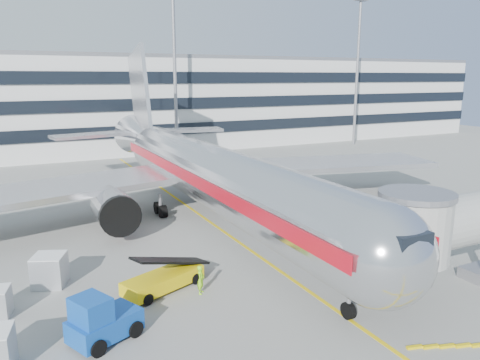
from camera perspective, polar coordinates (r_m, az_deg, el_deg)
name	(u,v)px	position (r m, az deg, el deg)	size (l,w,h in m)	color
ground	(270,264)	(31.60, 3.68, -10.19)	(180.00, 180.00, 0.00)	gray
lead_in_line	(211,223)	(40.02, -3.54, -5.22)	(0.25, 70.00, 0.01)	yellow
main_jet	(203,171)	(40.50, -4.57, 1.16)	(50.95, 48.70, 16.06)	silver
terminal	(101,103)	(84.51, -16.58, 9.03)	(150.00, 24.25, 15.60)	silver
light_mast_centre	(174,57)	(70.95, -7.99, 14.58)	(2.40, 1.20, 25.45)	gray
light_mast_east	(358,61)	(87.96, 14.16, 13.90)	(2.40, 1.20, 25.45)	gray
belt_loader	(163,279)	(28.10, -9.34, -11.78)	(5.21, 3.48, 2.46)	#D9BB09
baggage_tug	(101,321)	(23.61, -16.61, -16.18)	(3.69, 3.07, 2.41)	#0E439E
cargo_container_right	(50,270)	(30.43, -22.19, -10.13)	(2.31, 2.31, 1.88)	silver
ramp_worker	(201,280)	(27.37, -4.80, -12.01)	(0.61, 0.40, 1.68)	#8FE718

